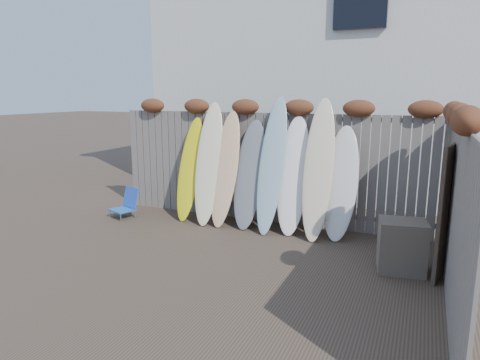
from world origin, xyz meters
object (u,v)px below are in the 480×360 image
at_px(lattice_panel, 449,209).
at_px(surfboard_0, 190,169).
at_px(wooden_crate, 402,246).
at_px(beach_chair, 127,204).

xyz_separation_m(lattice_panel, surfboard_0, (-4.36, 0.83, 0.09)).
bearing_deg(lattice_panel, wooden_crate, -145.36).
height_order(lattice_panel, surfboard_0, surfboard_0).
relative_size(beach_chair, wooden_crate, 0.81).
bearing_deg(beach_chair, lattice_panel, -4.30).
distance_m(beach_chair, wooden_crate, 5.04).
relative_size(wooden_crate, lattice_panel, 0.40).
xyz_separation_m(wooden_crate, surfboard_0, (-3.83, 1.04, 0.60)).
xyz_separation_m(beach_chair, lattice_panel, (5.53, -0.42, 0.60)).
distance_m(beach_chair, surfboard_0, 1.43).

